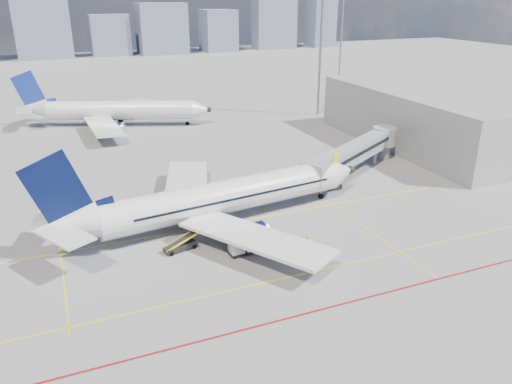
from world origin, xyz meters
TOP-DOWN VIEW (x-y plane):
  - ground at (0.00, 0.00)m, footprint 420.00×420.00m
  - apron_markings at (-0.58, -3.91)m, footprint 90.00×35.12m
  - jet_bridge at (23.51, 16.91)m, footprint 23.55×15.78m
  - terminal_block at (39.95, 26.00)m, footprint 10.00×42.00m
  - floodlight_mast_ne at (38.00, 55.00)m, footprint 3.20×0.61m
  - floodlight_mast_far at (65.00, 90.00)m, footprint 3.20×0.61m
  - distant_skyline at (1.92, 190.00)m, footprint 243.62×15.99m
  - main_aircraft at (-2.18, 8.51)m, footprint 41.88×36.40m
  - second_aircraft at (-6.73, 62.31)m, footprint 38.91×33.00m
  - baggage_tug at (1.35, 0.10)m, footprint 2.40×1.50m
  - cargo_dolly at (-1.74, 0.21)m, footprint 3.45×1.67m
  - belt_loader at (-7.73, 3.63)m, footprint 5.28×2.29m
  - ramp_worker at (4.91, -2.01)m, footprint 0.73×0.83m

SIDE VIEW (x-z plane):
  - ground at x=0.00m, z-range 0.00..0.00m
  - apron_markings at x=-0.58m, z-range 0.00..0.01m
  - belt_loader at x=-7.73m, z-range -0.51..1.61m
  - baggage_tug at x=1.35m, z-range -0.03..1.60m
  - ramp_worker at x=4.91m, z-range 0.00..1.91m
  - cargo_dolly at x=-1.74m, z-range 0.09..1.94m
  - main_aircraft at x=-2.18m, z-range -2.91..9.35m
  - second_aircraft at x=-6.73m, z-range -2.69..9.13m
  - jet_bridge at x=23.51m, z-range 0.59..6.89m
  - terminal_block at x=39.95m, z-range 0.00..10.00m
  - distant_skyline at x=1.92m, z-range -2.47..28.48m
  - floodlight_mast_ne at x=38.00m, z-range 0.86..26.31m
  - floodlight_mast_far at x=65.00m, z-range 0.86..26.31m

